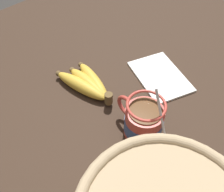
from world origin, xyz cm
name	(u,v)px	position (x,y,z in cm)	size (l,w,h in cm)	color
table	(130,111)	(0.00, 0.00, 1.32)	(127.56, 127.56, 2.65)	#332319
coffee_mug	(143,121)	(-6.78, 3.39, 6.92)	(15.08, 8.38, 16.11)	#B23D33
banana_bunch	(87,83)	(12.26, 3.38, 4.33)	(18.03, 9.99, 4.08)	brown
napkin	(160,76)	(1.60, -13.54, 2.95)	(19.94, 16.93, 0.60)	white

